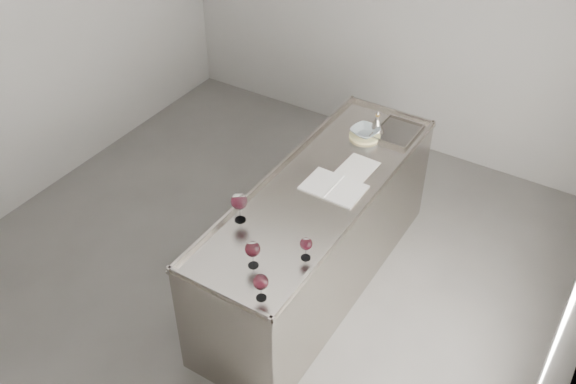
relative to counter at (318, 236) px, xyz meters
The scene contains 11 objects.
room_shell 1.10m from the counter, 148.97° to the right, with size 4.54×5.04×2.84m.
counter is the anchor object (origin of this frame).
wine_glass_left 0.90m from the counter, 115.23° to the right, with size 0.11×0.11×0.22m.
wine_glass_middle 1.07m from the counter, 87.57° to the right, with size 0.10×0.10×0.19m.
wine_glass_right 1.25m from the counter, 78.23° to the right, with size 0.09×0.09×0.18m.
wine_glass_small 0.92m from the counter, 67.43° to the right, with size 0.08×0.08×0.16m.
notebook 0.48m from the counter, 26.39° to the left, with size 0.42×0.30×0.02m.
loose_paper_top 0.58m from the counter, 69.58° to the left, with size 0.24×0.34×0.00m, color silver.
trivet 0.88m from the counter, 91.64° to the left, with size 0.24×0.24×0.02m, color beige.
ceramic_bowl 0.90m from the counter, 91.64° to the left, with size 0.21×0.21×0.05m, color gray.
wine_funnel 1.00m from the counter, 88.40° to the left, with size 0.13×0.13×0.20m.
Camera 1 is at (2.18, -2.83, 3.73)m, focal length 40.00 mm.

